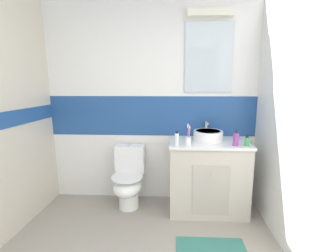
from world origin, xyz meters
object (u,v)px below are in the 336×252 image
Objects in this scene: toilet at (129,179)px; deodorant_spray_can at (177,139)px; perfume_flask_small at (247,141)px; sink_basin at (208,135)px; soap_dispenser at (236,139)px; toothbrush_cup at (188,140)px.

deodorant_spray_can is at bearing -20.03° from toilet.
deodorant_spray_can reaches higher than perfume_flask_small.
deodorant_spray_can is 0.75m from perfume_flask_small.
perfume_flask_small is at bearing -31.44° from sink_basin.
deodorant_spray_can reaches higher than toilet.
toilet is at bearing -178.73° from sink_basin.
deodorant_spray_can is at bearing -179.46° from soap_dispenser.
soap_dispenser reaches higher than perfume_flask_small.
sink_basin is 0.51× the size of toilet.
sink_basin is 0.34m from toothbrush_cup.
perfume_flask_small is at bearing 0.17° from deodorant_spray_can.
perfume_flask_small is (0.74, 0.00, -0.02)m from deodorant_spray_can.
deodorant_spray_can is (0.59, -0.21, 0.57)m from toilet.
soap_dispenser is at bearing 0.54° from deodorant_spray_can.
soap_dispenser is 0.12m from perfume_flask_small.
sink_basin is 1.66× the size of toothbrush_cup.
toilet is 3.25× the size of toothbrush_cup.
toothbrush_cup reaches higher than soap_dispenser.
perfume_flask_small is at bearing -1.76° from soap_dispenser.
deodorant_spray_can is at bearing -179.83° from perfume_flask_small.
toilet is (-0.95, -0.02, -0.56)m from sink_basin.
toothbrush_cup reaches higher than perfume_flask_small.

